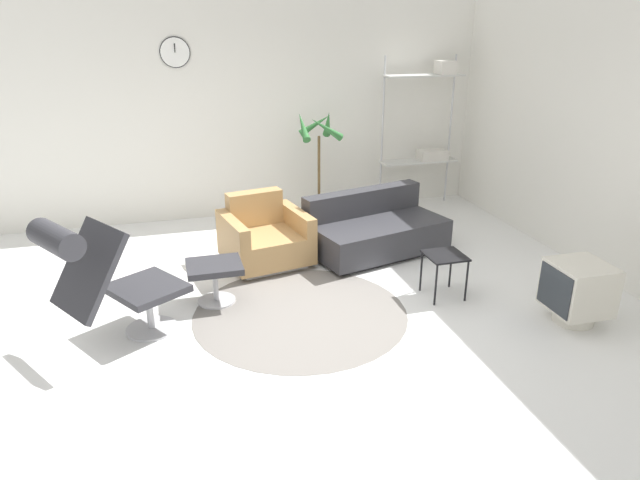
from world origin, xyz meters
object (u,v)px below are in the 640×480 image
at_px(lounge_chair, 101,270).
at_px(armchair_red, 264,239).
at_px(side_table, 445,260).
at_px(potted_plant, 319,181).
at_px(couch_low, 375,231).
at_px(shelf_unit, 430,120).
at_px(ottoman, 215,273).
at_px(crt_television, 578,291).

xyz_separation_m(lounge_chair, armchair_red, (1.54, 1.41, -0.42)).
distance_m(side_table, potted_plant, 2.57).
bearing_deg(couch_low, lounge_chair, 11.26).
relative_size(couch_low, shelf_unit, 0.81).
xyz_separation_m(ottoman, crt_television, (3.04, -1.25, 0.00)).
bearing_deg(couch_low, shelf_unit, -146.60).
height_order(ottoman, couch_low, couch_low).
bearing_deg(armchair_red, potted_plant, -139.44).
height_order(armchair_red, potted_plant, potted_plant).
bearing_deg(potted_plant, side_table, -77.15).
relative_size(armchair_red, crt_television, 1.79).
relative_size(crt_television, shelf_unit, 0.27).
relative_size(ottoman, side_table, 1.18).
bearing_deg(armchair_red, side_table, 128.64).
distance_m(armchair_red, shelf_unit, 3.14).
xyz_separation_m(armchair_red, side_table, (1.52, -1.29, 0.11)).
distance_m(armchair_red, potted_plant, 1.56).
height_order(ottoman, side_table, side_table).
bearing_deg(crt_television, lounge_chair, 81.49).
height_order(lounge_chair, crt_television, lounge_chair).
relative_size(couch_low, potted_plant, 1.14).
relative_size(crt_television, potted_plant, 0.38).
bearing_deg(ottoman, lounge_chair, -147.52).
distance_m(ottoman, potted_plant, 2.58).
xyz_separation_m(ottoman, shelf_unit, (3.25, 2.26, 0.92)).
relative_size(lounge_chair, couch_low, 0.70).
relative_size(potted_plant, shelf_unit, 0.71).
xyz_separation_m(couch_low, potted_plant, (-0.33, 1.25, 0.29)).
bearing_deg(shelf_unit, potted_plant, -172.04).
bearing_deg(side_table, couch_low, 100.90).
relative_size(ottoman, potted_plant, 0.35).
bearing_deg(side_table, crt_television, -41.05).
height_order(side_table, potted_plant, potted_plant).
relative_size(ottoman, shelf_unit, 0.25).
height_order(armchair_red, couch_low, armchair_red).
bearing_deg(crt_television, shelf_unit, -2.29).
relative_size(lounge_chair, shelf_unit, 0.57).
xyz_separation_m(potted_plant, shelf_unit, (1.67, 0.23, 0.68)).
distance_m(ottoman, side_table, 2.20).
xyz_separation_m(side_table, potted_plant, (-0.57, 2.50, 0.17)).
bearing_deg(side_table, potted_plant, 102.85).
bearing_deg(shelf_unit, lounge_chair, -145.68).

